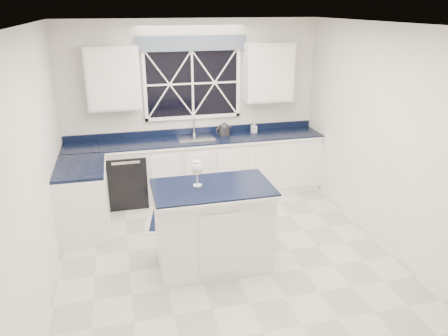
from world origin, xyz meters
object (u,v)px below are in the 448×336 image
object	(u,v)px
kettle	(224,129)
wine_glass	(197,169)
faucet	(194,126)
soap_bottle	(254,127)
island	(213,226)
dishwasher	(127,177)

from	to	relation	value
kettle	wine_glass	xyz separation A→B (m)	(-0.82, -2.04, 0.15)
faucet	soap_bottle	world-z (taller)	faucet
kettle	wine_glass	bearing A→B (deg)	-133.35
island	soap_bottle	xyz separation A→B (m)	(1.16, 2.12, 0.53)
faucet	wine_glass	xyz separation A→B (m)	(-0.35, -2.14, 0.09)
dishwasher	kettle	world-z (taller)	kettle
faucet	wine_glass	distance (m)	2.17
kettle	soap_bottle	distance (m)	0.50
faucet	kettle	xyz separation A→B (m)	(0.46, -0.09, -0.06)
kettle	dishwasher	bearing A→B (deg)	162.12
island	wine_glass	distance (m)	0.71
soap_bottle	kettle	bearing A→B (deg)	-177.95
wine_glass	soap_bottle	bearing A→B (deg)	57.42
dishwasher	wine_glass	xyz separation A→B (m)	(0.75, -1.94, 0.78)
kettle	island	bearing A→B (deg)	-128.93
dishwasher	kettle	distance (m)	1.69
dishwasher	kettle	size ratio (longest dim) A/B	2.81
faucet	island	size ratio (longest dim) A/B	0.23
kettle	soap_bottle	size ratio (longest dim) A/B	1.63
faucet	kettle	size ratio (longest dim) A/B	1.04
dishwasher	island	xyz separation A→B (m)	(0.91, -2.00, 0.09)
dishwasher	soap_bottle	world-z (taller)	soap_bottle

